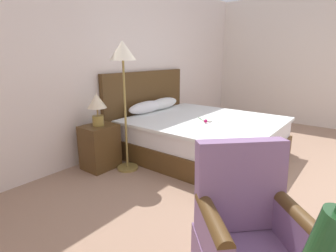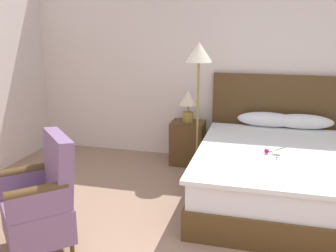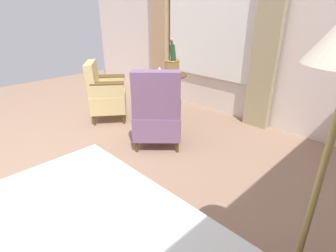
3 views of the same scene
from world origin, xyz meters
name	(u,v)px [view 1 (image 1 of 3)]	position (x,y,z in m)	size (l,w,h in m)	color
wall_headboard_side	(127,63)	(0.00, 3.18, 1.36)	(6.65, 0.12, 2.72)	silver
bed	(197,134)	(0.30, 2.04, 0.32)	(1.90, 2.24, 1.23)	#50371A
nightstand	(100,147)	(-0.94, 2.79, 0.30)	(0.46, 0.36, 0.59)	#50371A
bedside_lamp	(97,105)	(-0.94, 2.79, 0.87)	(0.25, 0.25, 0.43)	olive
floor_lamp_brass	(123,64)	(-0.75, 2.47, 1.38)	(0.32, 0.32, 1.66)	olive
armchair_by_window	(247,239)	(-1.69, 0.47, 0.44)	(0.77, 0.77, 1.00)	#50371A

